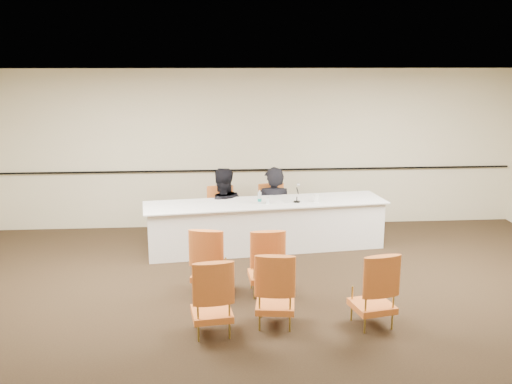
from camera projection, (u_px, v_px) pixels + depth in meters
floor at (286, 312)px, 7.29m from camera, size 10.00×10.00×0.00m
ceiling at (289, 73)px, 6.61m from camera, size 10.00×10.00×0.00m
wall_back at (260, 149)px, 10.83m from camera, size 10.00×0.04×3.00m
wall_rail at (260, 170)px, 10.88m from camera, size 9.80×0.04×0.03m
panel_table at (266, 225)px, 9.68m from camera, size 4.15×1.42×0.82m
panelist_main at (273, 218)px, 10.31m from camera, size 0.71×0.49×1.88m
panelist_main_chair at (273, 212)px, 10.28m from camera, size 0.56×0.56×0.95m
panelist_second at (222, 216)px, 10.11m from camera, size 0.95×0.80×1.74m
panelist_second_chair at (222, 214)px, 10.10m from camera, size 0.56×0.56×0.95m
papers at (292, 201)px, 9.63m from camera, size 0.33×0.27×0.00m
microphone at (297, 194)px, 9.53m from camera, size 0.16×0.24×0.30m
water_bottle at (260, 197)px, 9.46m from camera, size 0.08×0.08×0.22m
drinking_glass at (268, 201)px, 9.46m from camera, size 0.08×0.08×0.10m
coffee_cup at (316, 198)px, 9.57m from camera, size 0.10×0.10×0.14m
aud_chair_front_left at (210, 260)px, 7.82m from camera, size 0.60×0.60×0.95m
aud_chair_front_mid at (266, 260)px, 7.79m from camera, size 0.52×0.52×0.95m
aud_chair_back_left at (212, 295)px, 6.63m from camera, size 0.56×0.56×0.95m
aud_chair_back_mid at (275, 288)px, 6.85m from camera, size 0.57×0.57×0.95m
aud_chair_back_right at (373, 288)px, 6.84m from camera, size 0.59×0.59×0.95m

